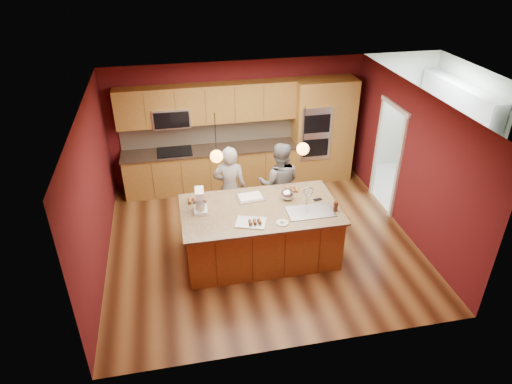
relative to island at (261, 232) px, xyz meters
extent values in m
plane|color=#41210F|center=(0.09, 0.39, -0.50)|extent=(5.50, 5.50, 0.00)
plane|color=white|center=(0.09, 0.39, 2.20)|extent=(5.50, 5.50, 0.00)
plane|color=#531215|center=(0.09, 2.89, 0.85)|extent=(5.50, 0.00, 5.50)
plane|color=#531215|center=(0.09, -2.11, 0.85)|extent=(5.50, 0.00, 5.50)
plane|color=#531215|center=(-2.66, 0.39, 0.85)|extent=(0.00, 5.00, 5.00)
plane|color=#531215|center=(2.84, 0.39, 0.85)|extent=(0.00, 5.00, 5.00)
cube|color=olive|center=(-0.56, 2.59, -0.05)|extent=(3.70, 0.60, 0.90)
cube|color=black|center=(-0.56, 2.58, 0.42)|extent=(3.74, 0.64, 0.04)
cube|color=#C2B192|center=(-0.56, 2.88, 0.72)|extent=(3.70, 0.03, 0.56)
cube|color=olive|center=(-0.56, 2.71, 1.40)|extent=(3.70, 0.36, 0.80)
cube|color=black|center=(-1.31, 2.57, 0.45)|extent=(0.72, 0.52, 0.03)
cube|color=silver|center=(-1.31, 2.69, 1.18)|extent=(0.76, 0.40, 0.40)
cube|color=olive|center=(1.69, 2.59, 0.65)|extent=(0.80, 0.60, 2.30)
cube|color=silver|center=(1.69, 2.29, 0.70)|extent=(0.66, 0.04, 1.20)
cube|color=olive|center=(2.34, 2.59, 0.65)|extent=(0.50, 0.60, 2.30)
plane|color=silver|center=(3.74, 1.59, -0.50)|extent=(2.60, 2.60, 0.00)
plane|color=beige|center=(4.64, 1.59, 0.85)|extent=(0.00, 2.70, 2.70)
cube|color=silver|center=(4.44, 1.59, 1.45)|extent=(0.35, 2.40, 0.75)
cylinder|color=black|center=(-0.70, 0.00, 1.85)|extent=(0.01, 0.01, 0.70)
sphere|color=orange|center=(-0.70, 0.00, 1.50)|extent=(0.20, 0.20, 0.20)
cylinder|color=black|center=(0.67, 0.00, 1.85)|extent=(0.01, 0.01, 0.70)
sphere|color=orange|center=(0.67, 0.00, 1.50)|extent=(0.20, 0.20, 0.20)
cube|color=olive|center=(-0.02, 0.00, -0.03)|extent=(2.54, 1.37, 0.93)
cube|color=tan|center=(-0.02, 0.00, 0.45)|extent=(2.64, 1.47, 0.04)
cube|color=silver|center=(0.78, -0.26, 0.39)|extent=(0.76, 0.44, 0.18)
imported|color=black|center=(-0.38, 0.99, 0.35)|extent=(0.68, 0.52, 1.69)
imported|color=slate|center=(0.56, 0.99, 0.34)|extent=(0.94, 0.81, 1.67)
cube|color=white|center=(-1.00, 0.10, 0.51)|extent=(0.23, 0.29, 0.06)
cube|color=white|center=(-1.00, 0.22, 0.68)|extent=(0.11, 0.09, 0.28)
cube|color=white|center=(-1.00, 0.12, 0.83)|extent=(0.15, 0.28, 0.11)
cylinder|color=silver|center=(-1.00, 0.06, 0.58)|extent=(0.16, 0.16, 0.15)
cube|color=white|center=(-0.12, 0.36, 0.49)|extent=(0.48, 0.37, 0.03)
cube|color=white|center=(-0.12, 0.36, 0.51)|extent=(0.42, 0.31, 0.02)
cube|color=silver|center=(-0.25, -0.39, 0.49)|extent=(0.55, 0.47, 0.02)
ellipsoid|color=silver|center=(0.50, 0.21, 0.57)|extent=(0.23, 0.23, 0.20)
cylinder|color=silver|center=(0.24, -0.49, 0.48)|extent=(0.20, 0.20, 0.01)
cylinder|color=#37180B|center=(1.19, -0.31, 0.55)|extent=(0.08, 0.08, 0.16)
cube|color=black|center=(1.02, 0.08, 0.48)|extent=(0.16, 0.11, 0.01)
cube|color=white|center=(4.31, 1.28, 0.01)|extent=(0.67, 0.69, 1.02)
cube|color=white|center=(4.31, 2.03, 0.03)|extent=(0.71, 0.73, 1.06)
camera|label=1|loc=(-1.36, -6.28, 4.55)|focal=32.00mm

